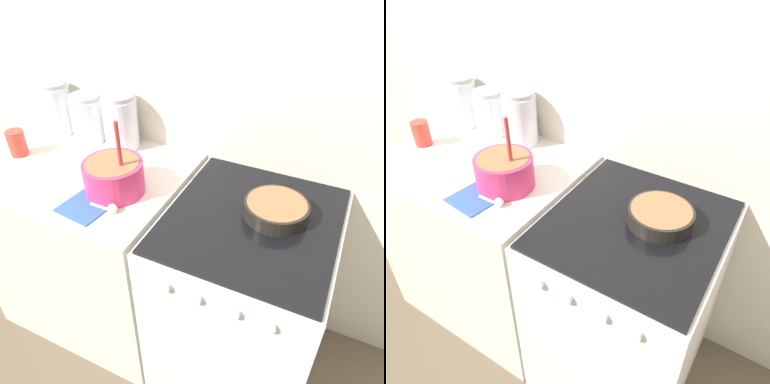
# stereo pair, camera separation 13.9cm
# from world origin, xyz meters

# --- Properties ---
(wall_back) EXTENTS (4.75, 0.05, 2.40)m
(wall_back) POSITION_xyz_m (0.00, 0.71, 1.20)
(wall_back) COLOR beige
(wall_back) RESTS_ON ground_plane
(countertop_cabinet) EXTENTS (0.87, 0.69, 0.89)m
(countertop_cabinet) POSITION_xyz_m (-0.44, 0.34, 0.45)
(countertop_cabinet) COLOR silver
(countertop_cabinet) RESTS_ON ground_plane
(stove) EXTENTS (0.63, 0.70, 0.89)m
(stove) POSITION_xyz_m (0.33, 0.34, 0.45)
(stove) COLOR white
(stove) RESTS_ON ground_plane
(mixing_bowl) EXTENTS (0.23, 0.23, 0.31)m
(mixing_bowl) POSITION_xyz_m (-0.21, 0.27, 0.97)
(mixing_bowl) COLOR #E0336B
(mixing_bowl) RESTS_ON countertop_cabinet
(baking_pan) EXTENTS (0.23, 0.23, 0.06)m
(baking_pan) POSITION_xyz_m (0.40, 0.39, 0.92)
(baking_pan) COLOR black
(baking_pan) RESTS_ON stove
(storage_jar_left) EXTENTS (0.15, 0.15, 0.25)m
(storage_jar_left) POSITION_xyz_m (-0.77, 0.59, 1.00)
(storage_jar_left) COLOR silver
(storage_jar_left) RESTS_ON countertop_cabinet
(storage_jar_middle) EXTENTS (0.16, 0.16, 0.22)m
(storage_jar_middle) POSITION_xyz_m (-0.58, 0.59, 0.99)
(storage_jar_middle) COLOR silver
(storage_jar_middle) RESTS_ON countertop_cabinet
(storage_jar_right) EXTENTS (0.16, 0.16, 0.25)m
(storage_jar_right) POSITION_xyz_m (-0.39, 0.59, 1.00)
(storage_jar_right) COLOR silver
(storage_jar_right) RESTS_ON countertop_cabinet
(tin_can) EXTENTS (0.08, 0.08, 0.12)m
(tin_can) POSITION_xyz_m (-0.78, 0.32, 0.95)
(tin_can) COLOR #CC3F33
(tin_can) RESTS_ON countertop_cabinet
(recipe_page) EXTENTS (0.19, 0.24, 0.01)m
(recipe_page) POSITION_xyz_m (-0.25, 0.16, 0.89)
(recipe_page) COLOR #3359B2
(recipe_page) RESTS_ON countertop_cabinet
(measuring_spoon) EXTENTS (0.12, 0.04, 0.04)m
(measuring_spoon) POSITION_xyz_m (-0.16, 0.15, 0.91)
(measuring_spoon) COLOR white
(measuring_spoon) RESTS_ON countertop_cabinet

